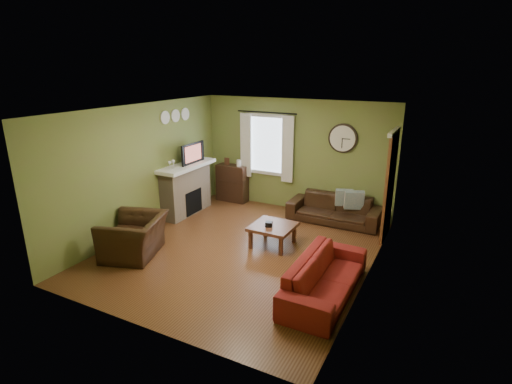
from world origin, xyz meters
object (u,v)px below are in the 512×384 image
at_px(sofa_brown, 334,209).
at_px(armchair, 134,236).
at_px(sofa_red, 325,277).
at_px(bookshelf, 232,183).
at_px(coffee_table, 273,235).

distance_m(sofa_brown, armchair, 4.24).
relative_size(sofa_brown, sofa_red, 0.98).
distance_m(bookshelf, coffee_table, 2.83).
xyz_separation_m(sofa_brown, coffee_table, (-0.69, -1.72, -0.08)).
relative_size(sofa_red, armchair, 1.82).
height_order(sofa_brown, coffee_table, sofa_brown).
xyz_separation_m(sofa_brown, sofa_red, (0.74, -2.92, 0.00)).
bearing_deg(armchair, coffee_table, 107.03).
height_order(armchair, coffee_table, armchair).
height_order(sofa_red, armchair, armchair).
bearing_deg(sofa_red, armchair, 95.06).
bearing_deg(armchair, sofa_brown, 120.42).
distance_m(sofa_red, coffee_table, 1.86).
distance_m(bookshelf, sofa_brown, 2.74).
bearing_deg(bookshelf, armchair, -90.42).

